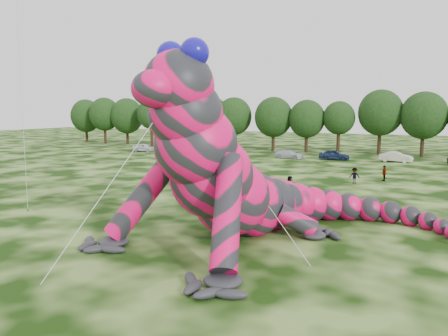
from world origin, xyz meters
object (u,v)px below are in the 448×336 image
tree_2 (127,121)px  tree_8 (307,126)px  tree_7 (273,124)px  spectator_4 (162,155)px  tree_1 (105,121)px  tree_10 (380,122)px  car_0 (144,148)px  car_5 (396,157)px  car_2 (215,149)px  tree_9 (339,127)px  spectator_0 (196,171)px  spectator_3 (384,173)px  tree_3 (152,122)px  inflatable_gecko (249,144)px  tree_0 (86,121)px  tree_11 (423,124)px  car_4 (334,155)px  spectator_5 (290,185)px  car_3 (289,154)px  tree_4 (182,123)px  car_1 (186,148)px  tree_6 (234,124)px  spectator_2 (354,176)px  tree_5 (211,122)px

tree_2 → tree_8: tree_2 is taller
tree_7 → spectator_4: bearing=-116.9°
tree_1 → tree_10: size_ratio=0.93×
tree_1 → car_0: (18.16, -11.55, -4.19)m
tree_1 → car_5: tree_1 is taller
car_0 → car_2: bearing=-80.9°
tree_9 → tree_10: tree_10 is taller
tree_9 → spectator_4: tree_9 is taller
spectator_0 → spectator_3: bearing=-87.2°
tree_2 → tree_3: 7.50m
tree_10 → car_0: tree_10 is taller
tree_7 → inflatable_gecko: bearing=-73.1°
spectator_4 → tree_7: bearing=131.8°
car_5 → spectator_0: (-18.20, -25.10, 0.19)m
tree_0 → tree_9: tree_0 is taller
tree_11 → spectator_0: size_ratio=5.52×
tree_7 → car_4: (12.37, -9.02, -4.00)m
tree_11 → car_4: tree_11 is taller
spectator_5 → car_2: bearing=-15.8°
tree_1 → car_3: tree_1 is taller
tree_8 → car_3: 10.87m
tree_4 → tree_8: size_ratio=1.01×
car_0 → car_1: (7.23, 2.12, 0.04)m
tree_8 → tree_0: bearing=177.4°
tree_11 → car_1: (-36.74, -9.57, -4.28)m
tree_6 → car_3: tree_6 is taller
spectator_3 → spectator_2: 3.90m
inflatable_gecko → car_1: (-27.98, 41.43, -4.59)m
tree_3 → car_0: size_ratio=2.25×
tree_0 → tree_11: tree_11 is taller
car_0 → spectator_4: bearing=-132.9°
spectator_3 → tree_2: bearing=-142.5°
car_2 → spectator_4: bearing=170.0°
spectator_0 → tree_11: bearing=-50.9°
tree_4 → spectator_4: size_ratio=5.41×
inflatable_gecko → tree_1: inflatable_gecko is taller
tree_7 → tree_9: tree_7 is taller
spectator_5 → car_5: bearing=-65.3°
inflatable_gecko → tree_10: inflatable_gecko is taller
tree_5 → spectator_3: size_ratio=6.06×
tree_11 → car_0: (-43.98, -11.69, -4.32)m
tree_9 → car_5: tree_9 is taller
tree_1 → tree_0: bearing=169.2°
tree_3 → tree_6: (18.16, -0.38, 0.03)m
tree_2 → spectator_4: 31.89m
tree_4 → car_0: bearing=-92.6°
inflatable_gecko → car_4: 40.95m
car_1 → spectator_2: (31.01, -20.59, 0.04)m
tree_1 → tree_2: size_ratio=1.02×
tree_8 → spectator_2: size_ratio=5.63×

